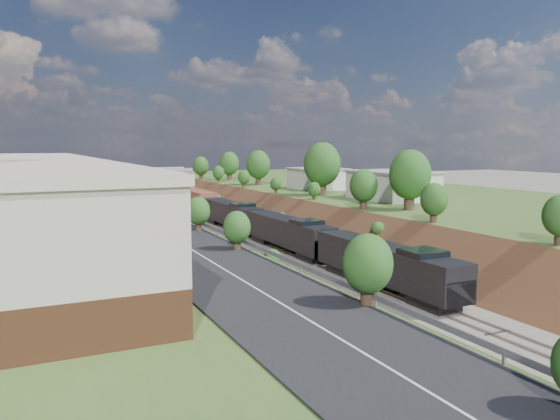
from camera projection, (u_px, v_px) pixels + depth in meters
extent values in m
cube|color=#425F27|center=(408.00, 207.00, 93.97)|extent=(44.00, 180.00, 5.00)
cube|color=brown|center=(153.00, 241.00, 75.37)|extent=(10.00, 180.00, 10.00)
cube|color=brown|center=(294.00, 230.00, 84.82)|extent=(10.00, 180.00, 10.00)
cube|color=gray|center=(211.00, 236.00, 78.96)|extent=(1.58, 180.00, 0.18)
cube|color=gray|center=(244.00, 233.00, 81.20)|extent=(1.58, 180.00, 0.18)
cube|color=black|center=(118.00, 206.00, 72.83)|extent=(8.00, 180.00, 0.10)
cube|color=#99999E|center=(149.00, 201.00, 74.54)|extent=(0.06, 171.00, 0.30)
cube|color=brown|center=(13.00, 226.00, 47.65)|extent=(14.00, 62.00, 2.20)
cube|color=beige|center=(11.00, 189.00, 47.26)|extent=(14.00, 62.00, 4.30)
cube|color=beige|center=(9.00, 162.00, 46.97)|extent=(14.30, 62.30, 0.50)
cube|color=gray|center=(93.00, 187.00, 130.29)|extent=(1.50, 8.00, 6.20)
cube|color=gray|center=(186.00, 184.00, 140.16)|extent=(1.50, 8.00, 6.20)
cube|color=gray|center=(141.00, 173.00, 134.86)|extent=(24.00, 8.00, 1.00)
cube|color=gray|center=(144.00, 171.00, 131.18)|extent=(24.00, 0.30, 0.80)
cube|color=gray|center=(137.00, 169.00, 138.34)|extent=(24.00, 0.30, 0.80)
cube|color=silver|center=(393.00, 186.00, 82.19)|extent=(9.00, 12.00, 4.00)
cube|color=silver|center=(318.00, 179.00, 101.69)|extent=(8.00, 10.00, 3.60)
cylinder|color=#473323|center=(409.00, 200.00, 68.74)|extent=(1.30, 1.30, 2.62)
ellipsoid|color=#2A5B20|center=(410.00, 175.00, 68.36)|extent=(5.25, 5.25, 6.30)
cylinder|color=#473323|center=(266.00, 253.00, 38.55)|extent=(0.66, 0.66, 1.22)
ellipsoid|color=#2A5B20|center=(266.00, 232.00, 38.37)|extent=(2.45, 2.45, 2.94)
cube|color=black|center=(434.00, 302.00, 44.28)|extent=(2.40, 4.00, 0.90)
cube|color=black|center=(385.00, 262.00, 49.95)|extent=(3.20, 19.19, 3.18)
cube|color=black|center=(447.00, 291.00, 42.78)|extent=(2.94, 3.00, 1.80)
cube|color=silver|center=(448.00, 278.00, 42.66)|extent=(2.94, 3.00, 0.15)
cube|color=black|center=(423.00, 255.00, 45.19)|extent=(3.14, 3.10, 0.90)
cube|color=black|center=(287.00, 231.00, 68.03)|extent=(3.20, 19.19, 3.18)
cube|color=black|center=(231.00, 213.00, 86.10)|extent=(3.20, 19.19, 3.18)
cube|color=brown|center=(134.00, 181.00, 156.41)|extent=(3.20, 135.96, 3.84)
imported|color=black|center=(150.00, 210.00, 59.97)|extent=(5.29, 7.69, 1.95)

